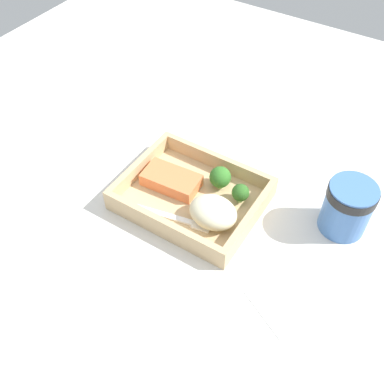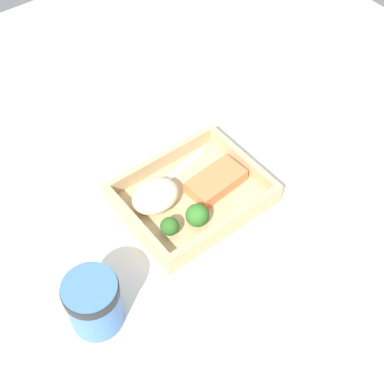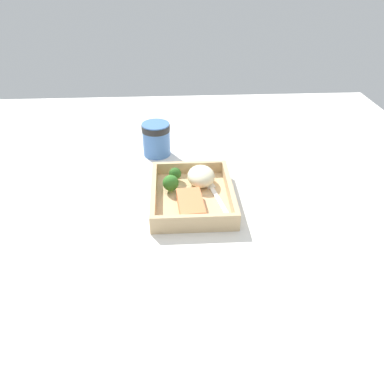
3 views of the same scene
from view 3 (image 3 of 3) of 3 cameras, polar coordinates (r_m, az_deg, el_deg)
The scene contains 10 objects.
ground_plane at distance 97.16cm, azimuth 0.00°, elevation -1.82°, with size 160.00×160.00×2.00cm, color silver.
takeout_tray at distance 96.24cm, azimuth 0.00°, elevation -1.04°, with size 25.84×20.61×1.20cm, color tan.
tray_rim at distance 94.97cm, azimuth 0.00°, elevation 0.08°, with size 25.84×20.61×3.33cm.
salmon_fillet at distance 90.90cm, azimuth -0.22°, elevation -1.90°, with size 11.01×5.98×2.65cm, color #EF7A46.
mashed_potatoes at distance 100.00cm, azimuth 1.39°, elevation 2.44°, with size 8.98×7.31×4.74cm, color beige.
broccoli_floret_1 at distance 101.45cm, azimuth -2.59°, elevation 2.77°, with size 3.33×3.33×3.92cm.
broccoli_floret_2 at distance 96.97cm, azimuth -3.26°, elevation 1.35°, with size 4.19×4.19×4.63cm.
fork at distance 96.43cm, azimuth 3.63°, elevation -0.45°, with size 15.80×4.92×0.44cm.
paper_cup at distance 116.54cm, azimuth -5.47°, elevation 8.27°, with size 8.63×8.63×10.24cm.
receipt_slip at distance 118.73cm, azimuth 3.45°, elevation 5.85°, with size 9.86×13.39×0.24cm, color white.
Camera 3 is at (-79.02, 4.55, 55.35)cm, focal length 35.00 mm.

